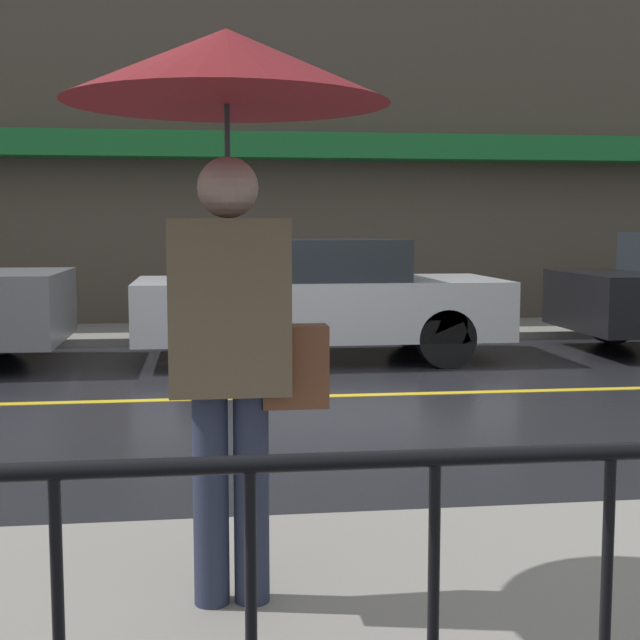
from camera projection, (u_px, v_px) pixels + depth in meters
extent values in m
plane|color=black|center=(298.00, 397.00, 7.79)|extent=(80.00, 80.00, 0.00)
cube|color=gray|center=(264.00, 332.00, 12.09)|extent=(28.00, 1.77, 0.11)
cube|color=gold|center=(298.00, 397.00, 7.79)|extent=(25.20, 0.12, 0.01)
cube|color=#4C4238|center=(257.00, 94.00, 12.76)|extent=(28.00, 0.30, 6.73)
cube|color=#196B2D|center=(259.00, 146.00, 12.42)|extent=(16.80, 0.55, 0.35)
cylinder|color=black|center=(611.00, 452.00, 1.79)|extent=(12.00, 0.04, 0.04)
cylinder|color=#23283D|center=(211.00, 499.00, 3.25)|extent=(0.13, 0.13, 0.79)
cylinder|color=#23283D|center=(251.00, 497.00, 3.27)|extent=(0.13, 0.13, 0.79)
cube|color=brown|center=(229.00, 306.00, 3.19)|extent=(0.43, 0.26, 0.62)
sphere|color=gray|center=(228.00, 187.00, 3.14)|extent=(0.22, 0.22, 0.22)
cylinder|color=#262628|center=(228.00, 206.00, 3.15)|extent=(0.02, 0.02, 0.71)
cone|color=maroon|center=(227.00, 66.00, 3.10)|extent=(1.15, 1.15, 0.26)
cube|color=brown|center=(295.00, 366.00, 3.24)|extent=(0.24, 0.12, 0.30)
cube|color=#B2B5BA|center=(319.00, 307.00, 9.96)|extent=(4.03, 1.77, 0.64)
cube|color=#1E2328|center=(304.00, 259.00, 9.88)|extent=(2.10, 1.63, 0.45)
cylinder|color=black|center=(412.00, 322.00, 10.91)|extent=(0.62, 0.22, 0.62)
cylinder|color=black|center=(446.00, 338.00, 9.39)|extent=(0.62, 0.22, 0.62)
cylinder|color=black|center=(206.00, 325.00, 10.59)|extent=(0.62, 0.22, 0.62)
cylinder|color=black|center=(207.00, 342.00, 9.06)|extent=(0.62, 0.22, 0.62)
cylinder|color=black|center=(612.00, 318.00, 11.30)|extent=(0.65, 0.22, 0.65)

